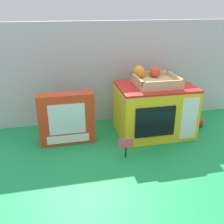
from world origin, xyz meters
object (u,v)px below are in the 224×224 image
(food_groups_crate, at_px, (153,80))
(cookie_set_box, at_px, (67,119))
(price_sign, at_px, (126,145))
(loose_toy_apple, at_px, (199,122))
(toy_microwave, at_px, (154,110))

(food_groups_crate, xyz_separation_m, cookie_set_box, (-0.48, -0.03, -0.17))
(price_sign, height_order, loose_toy_apple, price_sign)
(cookie_set_box, xyz_separation_m, price_sign, (0.26, -0.21, -0.07))
(price_sign, distance_m, loose_toy_apple, 0.57)
(food_groups_crate, xyz_separation_m, price_sign, (-0.21, -0.24, -0.24))
(food_groups_crate, relative_size, loose_toy_apple, 3.91)
(food_groups_crate, distance_m, price_sign, 0.40)
(toy_microwave, xyz_separation_m, price_sign, (-0.22, -0.22, -0.07))
(cookie_set_box, bearing_deg, loose_toy_apple, 1.94)
(toy_microwave, relative_size, price_sign, 4.06)
(toy_microwave, bearing_deg, food_groups_crate, 113.09)
(toy_microwave, bearing_deg, price_sign, -134.64)
(toy_microwave, height_order, price_sign, toy_microwave)
(toy_microwave, relative_size, loose_toy_apple, 7.09)
(price_sign, bearing_deg, loose_toy_apple, 24.68)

